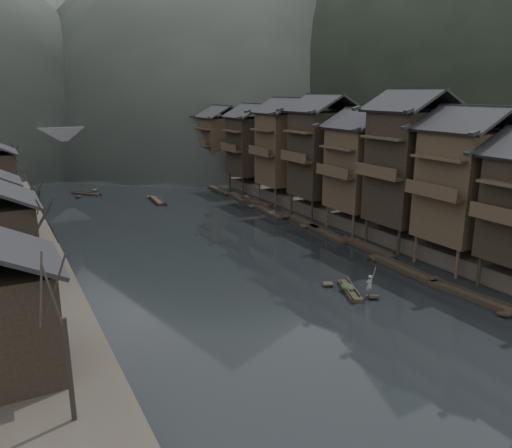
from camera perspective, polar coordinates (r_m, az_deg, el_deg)
water at (r=39.89m, az=4.43°, el=-8.07°), size 300.00×300.00×0.00m
right_bank at (r=90.82m, az=9.70°, el=5.48°), size 40.00×200.00×1.80m
stilt_houses at (r=62.45m, az=8.83°, el=8.77°), size 9.00×67.60×16.06m
bare_trees at (r=43.68m, az=-23.56°, el=1.58°), size 3.96×62.33×7.93m
moored_sampans at (r=62.24m, az=3.81°, el=0.65°), size 3.10×62.60×0.47m
midriver_boats at (r=83.06m, az=-15.26°, el=3.79°), size 10.96×28.80×0.45m
stone_bridge at (r=105.31m, az=-17.14°, el=8.63°), size 40.00×6.00×9.00m
hero_sampan at (r=40.79m, az=10.69°, el=-7.45°), size 2.54×4.59×0.43m
cargo_heap at (r=40.69m, az=10.46°, el=-6.69°), size 1.02×1.34×0.61m
boatman at (r=39.73m, az=12.83°, el=-6.54°), size 0.64×0.44×1.68m
bamboo_pole at (r=39.04m, az=13.26°, el=-3.17°), size 1.21×2.04×3.17m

